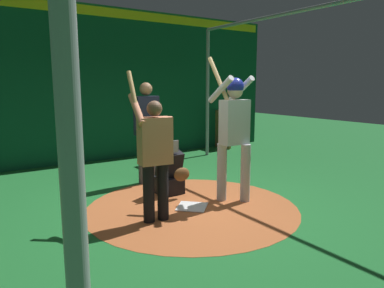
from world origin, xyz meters
The scene contains 10 objects.
ground_plane centered at (0.00, 0.00, 0.00)m, with size 25.99×25.99×0.00m, color #1E6B2D.
dirt_circle centered at (0.00, 0.00, 0.00)m, with size 3.10×3.10×0.01m, color #B76033.
home_plate centered at (0.00, 0.00, 0.01)m, with size 0.42×0.42×0.01m, color white.
batter centered at (0.08, 0.71, 1.16)m, with size 0.68×0.49×2.21m.
catcher centered at (-0.75, 0.07, 0.36)m, with size 0.58×0.40×0.92m.
umpire centered at (-1.59, 0.08, 1.03)m, with size 0.23×0.49×1.82m.
visitor centered at (0.15, -0.68, 0.92)m, with size 0.57×0.50×1.97m.
back_wall centered at (-4.04, 0.00, 1.79)m, with size 0.22×9.99×3.55m.
cage_frame centered at (0.00, 0.00, 2.21)m, with size 6.21×5.11×3.12m.
bat_rack centered at (-3.79, 3.49, 0.49)m, with size 0.94×0.19×1.05m.
Camera 1 is at (4.21, -2.82, 1.81)m, focal length 33.58 mm.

